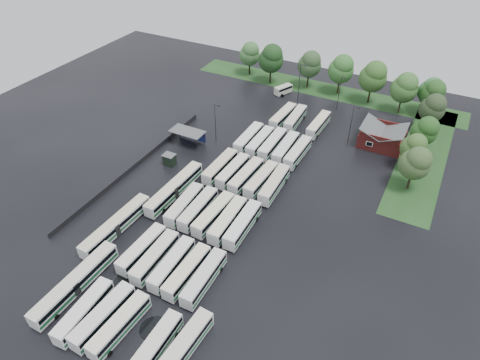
% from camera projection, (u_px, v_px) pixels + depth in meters
% --- Properties ---
extents(ground, '(160.00, 160.00, 0.00)m').
position_uv_depth(ground, '(202.00, 221.00, 81.81)').
color(ground, black).
rests_on(ground, ground).
extents(brick_building, '(10.07, 8.60, 5.39)m').
position_uv_depth(brick_building, '(382.00, 138.00, 101.69)').
color(brick_building, maroon).
rests_on(brick_building, ground).
extents(wash_shed, '(8.20, 4.20, 3.58)m').
position_uv_depth(wash_shed, '(188.00, 132.00, 101.67)').
color(wash_shed, '#2D2D30').
rests_on(wash_shed, ground).
extents(utility_hut, '(2.70, 2.20, 2.62)m').
position_uv_depth(utility_hut, '(170.00, 159.00, 95.75)').
color(utility_hut, black).
rests_on(utility_hut, ground).
extents(grass_strip_north, '(80.00, 10.00, 0.01)m').
position_uv_depth(grass_strip_north, '(323.00, 90.00, 126.30)').
color(grass_strip_north, '#1D4419').
rests_on(grass_strip_north, ground).
extents(grass_strip_east, '(10.00, 50.00, 0.01)m').
position_uv_depth(grass_strip_east, '(424.00, 156.00, 99.17)').
color(grass_strip_east, '#1D4419').
rests_on(grass_strip_east, ground).
extents(west_fence, '(0.10, 50.00, 1.20)m').
position_uv_depth(west_fence, '(136.00, 165.00, 95.19)').
color(west_fence, '#2D2D30').
rests_on(west_fence, ground).
extents(bus_r0c0, '(2.97, 11.37, 3.13)m').
position_uv_depth(bus_r0c0, '(84.00, 311.00, 63.93)').
color(bus_r0c0, white).
rests_on(bus_r0c0, ground).
extents(bus_r0c1, '(2.95, 11.69, 3.23)m').
position_uv_depth(bus_r0c1, '(103.00, 316.00, 63.21)').
color(bus_r0c1, white).
rests_on(bus_r0c1, ground).
extents(bus_r0c2, '(2.90, 11.29, 3.11)m').
position_uv_depth(bus_r0c2, '(120.00, 325.00, 62.09)').
color(bus_r0c2, white).
rests_on(bus_r0c2, ground).
extents(bus_r0c4, '(2.54, 11.15, 3.09)m').
position_uv_depth(bus_r0c4, '(154.00, 347.00, 59.38)').
color(bus_r0c4, white).
rests_on(bus_r0c4, ground).
extents(bus_r1c0, '(2.57, 11.16, 3.10)m').
position_uv_depth(bus_r1c0, '(142.00, 249.00, 73.87)').
color(bus_r1c0, white).
rests_on(bus_r1c0, ground).
extents(bus_r1c1, '(2.69, 11.44, 3.17)m').
position_uv_depth(bus_r1c1, '(155.00, 257.00, 72.37)').
color(bus_r1c1, white).
rests_on(bus_r1c1, ground).
extents(bus_r1c2, '(2.74, 11.28, 3.12)m').
position_uv_depth(bus_r1c2, '(172.00, 264.00, 71.18)').
color(bus_r1c2, white).
rests_on(bus_r1c2, ground).
extents(bus_r1c3, '(2.53, 11.21, 3.11)m').
position_uv_depth(bus_r1c3, '(187.00, 272.00, 69.94)').
color(bus_r1c3, white).
rests_on(bus_r1c3, ground).
extents(bus_r1c4, '(2.66, 11.34, 3.14)m').
position_uv_depth(bus_r1c4, '(204.00, 278.00, 68.91)').
color(bus_r1c4, white).
rests_on(bus_r1c4, ground).
extents(bus_r2c0, '(2.96, 11.42, 3.15)m').
position_uv_depth(bus_r2c0, '(184.00, 205.00, 83.00)').
color(bus_r2c0, white).
rests_on(bus_r2c0, ground).
extents(bus_r2c1, '(2.60, 11.41, 3.17)m').
position_uv_depth(bus_r2c1, '(198.00, 209.00, 82.05)').
color(bus_r2c1, white).
rests_on(bus_r2c1, ground).
extents(bus_r2c2, '(2.99, 11.69, 3.23)m').
position_uv_depth(bus_r2c2, '(214.00, 214.00, 80.78)').
color(bus_r2c2, white).
rests_on(bus_r2c2, ground).
extents(bus_r2c3, '(2.78, 11.72, 3.25)m').
position_uv_depth(bus_r2c3, '(228.00, 220.00, 79.51)').
color(bus_r2c3, white).
rests_on(bus_r2c3, ground).
extents(bus_r2c4, '(2.79, 11.69, 3.24)m').
position_uv_depth(bus_r2c4, '(243.00, 225.00, 78.56)').
color(bus_r2c4, white).
rests_on(bus_r2c4, ground).
extents(bus_r3c0, '(2.62, 11.45, 3.18)m').
position_uv_depth(bus_r3c0, '(220.00, 167.00, 92.91)').
color(bus_r3c0, white).
rests_on(bus_r3c0, ground).
extents(bus_r3c1, '(2.60, 11.08, 3.07)m').
position_uv_depth(bus_r3c1, '(233.00, 171.00, 91.73)').
color(bus_r3c1, white).
rests_on(bus_r3c1, ground).
extents(bus_r3c2, '(2.93, 11.48, 3.17)m').
position_uv_depth(bus_r3c2, '(246.00, 176.00, 90.30)').
color(bus_r3c2, white).
rests_on(bus_r3c2, ground).
extents(bus_r3c3, '(2.92, 11.38, 3.14)m').
position_uv_depth(bus_r3c3, '(261.00, 180.00, 89.28)').
color(bus_r3c3, white).
rests_on(bus_r3c3, ground).
extents(bus_r3c4, '(2.84, 11.74, 3.25)m').
position_uv_depth(bus_r3c4, '(274.00, 184.00, 87.90)').
color(bus_r3c4, white).
rests_on(bus_r3c4, ground).
extents(bus_r4c0, '(2.58, 11.62, 3.23)m').
position_uv_depth(bus_r4c0, '(249.00, 138.00, 101.98)').
color(bus_r4c0, white).
rests_on(bus_r4c0, ground).
extents(bus_r4c1, '(2.43, 11.18, 3.11)m').
position_uv_depth(bus_r4c1, '(260.00, 142.00, 100.85)').
color(bus_r4c1, white).
rests_on(bus_r4c1, ground).
extents(bus_r4c2, '(2.58, 11.70, 3.25)m').
position_uv_depth(bus_r4c2, '(272.00, 144.00, 99.87)').
color(bus_r4c2, white).
rests_on(bus_r4c2, ground).
extents(bus_r4c3, '(2.70, 11.60, 3.21)m').
position_uv_depth(bus_r4c3, '(286.00, 148.00, 98.61)').
color(bus_r4c3, white).
rests_on(bus_r4c3, ground).
extents(bus_r4c4, '(2.63, 11.44, 3.17)m').
position_uv_depth(bus_r4c4, '(298.00, 152.00, 97.25)').
color(bus_r4c4, white).
rests_on(bus_r4c4, ground).
extents(bus_r5c1, '(2.99, 11.56, 3.19)m').
position_uv_depth(bus_r5c1, '(283.00, 116.00, 110.27)').
color(bus_r5c1, white).
rests_on(bus_r5c1, ground).
extents(bus_r5c2, '(2.83, 11.40, 3.15)m').
position_uv_depth(bus_r5c2, '(295.00, 119.00, 109.38)').
color(bus_r5c2, white).
rests_on(bus_r5c2, ground).
extents(bus_r5c4, '(2.71, 11.25, 3.11)m').
position_uv_depth(bus_r5c4, '(318.00, 125.00, 107.06)').
color(bus_r5c4, white).
rests_on(bus_r5c4, ground).
extents(artic_bus_west_a, '(2.57, 17.09, 3.17)m').
position_uv_depth(artic_bus_west_a, '(76.00, 283.00, 68.04)').
color(artic_bus_west_a, white).
rests_on(artic_bus_west_a, ground).
extents(artic_bus_west_b, '(2.75, 16.97, 3.14)m').
position_uv_depth(artic_bus_west_b, '(174.00, 188.00, 86.94)').
color(artic_bus_west_b, white).
rests_on(artic_bus_west_b, ground).
extents(artic_bus_west_c, '(2.79, 16.75, 3.10)m').
position_uv_depth(artic_bus_west_c, '(116.00, 225.00, 78.49)').
color(artic_bus_west_c, white).
rests_on(artic_bus_west_c, ground).
extents(minibus, '(4.10, 5.79, 2.38)m').
position_uv_depth(minibus, '(283.00, 89.00, 123.51)').
color(minibus, beige).
rests_on(minibus, ground).
extents(tree_north_0, '(6.34, 6.34, 10.51)m').
position_uv_depth(tree_north_0, '(250.00, 54.00, 130.74)').
color(tree_north_0, black).
rests_on(tree_north_0, ground).
extents(tree_north_1, '(7.37, 7.37, 12.20)m').
position_uv_depth(tree_north_1, '(271.00, 58.00, 125.03)').
color(tree_north_1, black).
rests_on(tree_north_1, ground).
extents(tree_north_2, '(6.79, 6.79, 11.24)m').
position_uv_depth(tree_north_2, '(310.00, 64.00, 123.28)').
color(tree_north_2, black).
rests_on(tree_north_2, ground).
extents(tree_north_3, '(7.13, 7.13, 11.81)m').
position_uv_depth(tree_north_3, '(342.00, 69.00, 119.72)').
color(tree_north_3, '#312110').
rests_on(tree_north_3, ground).
extents(tree_north_4, '(7.46, 7.46, 12.35)m').
position_uv_depth(tree_north_4, '(374.00, 76.00, 114.92)').
color(tree_north_4, black).
rests_on(tree_north_4, ground).
extents(tree_north_5, '(7.00, 7.00, 11.59)m').
position_uv_depth(tree_north_5, '(405.00, 87.00, 110.69)').
color(tree_north_5, '#38281F').
rests_on(tree_north_5, ground).
extents(tree_north_6, '(6.20, 6.20, 10.27)m').
position_uv_depth(tree_north_6, '(431.00, 90.00, 111.26)').
color(tree_north_6, '#362518').
rests_on(tree_north_6, ground).
extents(tree_east_0, '(6.31, 6.31, 10.45)m').
position_uv_depth(tree_east_0, '(416.00, 163.00, 85.48)').
color(tree_east_0, black).
rests_on(tree_east_0, ground).
extents(tree_east_1, '(5.48, 5.48, 9.08)m').
position_uv_depth(tree_east_1, '(414.00, 147.00, 91.68)').
color(tree_east_1, black).
rests_on(tree_east_1, ground).
extents(tree_east_2, '(5.97, 5.97, 9.89)m').
position_uv_depth(tree_east_2, '(425.00, 130.00, 96.00)').
color(tree_east_2, black).
rests_on(tree_east_2, ground).
extents(tree_east_3, '(6.24, 6.24, 10.34)m').
position_uv_depth(tree_east_3, '(433.00, 108.00, 103.79)').
color(tree_east_3, '#2F2010').
rests_on(tree_east_3, ground).
extents(tree_east_4, '(6.34, 6.34, 10.51)m').
position_uv_depth(tree_east_4, '(433.00, 93.00, 109.66)').
color(tree_east_4, '#39291A').
rests_on(tree_east_4, ground).
extents(lamp_post_ne, '(1.52, 0.30, 9.87)m').
position_uv_depth(lamp_post_ne, '(352.00, 122.00, 100.14)').
color(lamp_post_ne, '#2D2D30').
rests_on(lamp_post_ne, ground).
extents(lamp_post_nw, '(1.54, 0.30, 10.00)m').
position_uv_depth(lamp_post_nw, '(216.00, 120.00, 100.65)').
color(lamp_post_nw, '#2D2D30').
rests_on(lamp_post_nw, ground).
extents(lamp_post_back_w, '(1.68, 0.33, 10.91)m').
position_uv_depth(lamp_post_back_w, '(300.00, 80.00, 116.76)').
color(lamp_post_back_w, '#2D2D30').
rests_on(lamp_post_back_w, ground).
extents(lamp_post_back_e, '(1.48, 0.29, 9.63)m').
position_uv_depth(lamp_post_back_e, '(340.00, 91.00, 113.28)').
color(lamp_post_back_e, '#2D2D30').
rests_on(lamp_post_back_e, ground).
extents(puddle_0, '(4.56, 4.56, 0.01)m').
position_uv_depth(puddle_0, '(127.00, 282.00, 70.30)').
color(puddle_0, black).
rests_on(puddle_0, ground).
extents(puddle_1, '(4.51, 4.51, 0.01)m').
position_uv_depth(puddle_1, '(154.00, 329.00, 63.52)').
color(puddle_1, black).
rests_on(puddle_1, ground).
extents(puddle_2, '(7.10, 7.10, 0.01)m').
position_uv_depth(puddle_2, '(173.00, 205.00, 85.54)').
color(puddle_2, black).
rests_on(puddle_2, ground).
extents(puddle_3, '(4.22, 4.22, 0.01)m').
position_uv_depth(puddle_3, '(222.00, 244.00, 77.08)').
color(puddle_3, black).
rests_on(puddle_3, ground).
extents(puddle_4, '(3.01, 3.01, 0.01)m').
position_uv_depth(puddle_4, '(201.00, 326.00, 63.94)').
color(puddle_4, black).
rests_on(puddle_4, ground).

